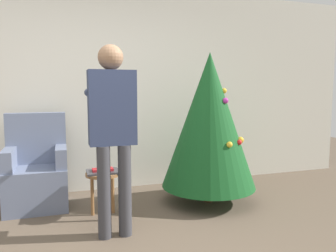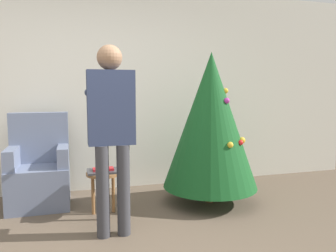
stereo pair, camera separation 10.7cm
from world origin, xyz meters
name	(u,v)px [view 2 (the right image)]	position (x,y,z in m)	size (l,w,h in m)	color
wall_back	(91,89)	(0.00, 2.23, 1.35)	(8.00, 0.06, 2.70)	beige
christmas_tree	(211,120)	(1.31, 1.31, 0.98)	(1.11, 1.11, 1.77)	brown
armchair	(39,173)	(-0.63, 1.76, 0.38)	(0.66, 0.60, 1.07)	slate
person_standing	(111,122)	(0.10, 0.76, 1.05)	(0.43, 0.57, 1.74)	#38383D
side_stool	(103,180)	(0.06, 1.23, 0.38)	(0.36, 0.36, 0.47)	olive
laptop	(103,171)	(0.06, 1.23, 0.48)	(0.33, 0.25, 0.02)	#38383D
book	(103,169)	(0.06, 1.23, 0.50)	(0.22, 0.11, 0.02)	#B21E23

